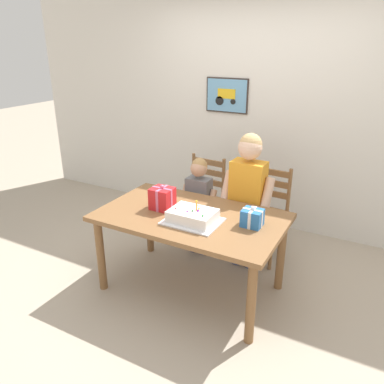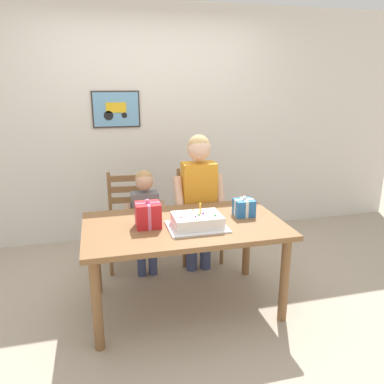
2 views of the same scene
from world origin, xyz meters
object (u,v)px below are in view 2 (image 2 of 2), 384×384
object	(u,v)px
gift_box_beside_cake	(244,208)
chair_right	(199,214)
child_younger	(145,213)
child_older	(199,190)
birthday_cake	(197,221)
chair_left	(130,220)
gift_box_red_large	(148,215)
dining_table	(184,234)

from	to	relation	value
gift_box_beside_cake	chair_right	bearing A→B (deg)	100.89
child_younger	child_older	bearing A→B (deg)	-0.08
birthday_cake	child_older	bearing A→B (deg)	73.72
birthday_cake	child_older	world-z (taller)	child_older
chair_right	chair_left	bearing A→B (deg)	-180.00
gift_box_red_large	child_younger	bearing A→B (deg)	85.19
birthday_cake	gift_box_red_large	world-z (taller)	gift_box_red_large
chair_left	chair_right	bearing A→B (deg)	0.00
dining_table	birthday_cake	size ratio (longest dim) A/B	3.50
dining_table	gift_box_beside_cake	xyz separation A→B (m)	(0.51, 0.05, 0.16)
gift_box_red_large	dining_table	bearing A→B (deg)	0.50
birthday_cake	gift_box_beside_cake	xyz separation A→B (m)	(0.44, 0.16, 0.02)
gift_box_red_large	chair_right	world-z (taller)	gift_box_red_large
birthday_cake	chair_left	xyz separation A→B (m)	(-0.43, 0.98, -0.30)
gift_box_red_large	child_younger	distance (m)	0.62
dining_table	birthday_cake	distance (m)	0.19
chair_left	chair_right	xyz separation A→B (m)	(0.71, 0.00, 0.00)
gift_box_red_large	gift_box_beside_cake	bearing A→B (deg)	4.07
gift_box_red_large	child_older	bearing A→B (deg)	46.53
chair_right	gift_box_beside_cake	bearing A→B (deg)	-79.11
gift_box_beside_cake	child_younger	bearing A→B (deg)	144.56
dining_table	child_older	distance (m)	0.67
dining_table	chair_right	xyz separation A→B (m)	(0.36, 0.87, -0.17)
chair_right	child_older	world-z (taller)	child_older
birthday_cake	chair_right	bearing A→B (deg)	73.97
gift_box_red_large	child_younger	world-z (taller)	child_younger
dining_table	chair_right	bearing A→B (deg)	67.76
child_younger	gift_box_red_large	bearing A→B (deg)	-94.81
child_younger	chair_left	bearing A→B (deg)	112.82
dining_table	child_younger	distance (m)	0.63
gift_box_beside_cake	chair_left	world-z (taller)	chair_left
chair_right	child_younger	size ratio (longest dim) A/B	0.90
child_younger	birthday_cake	bearing A→B (deg)	-66.33
birthday_cake	child_older	size ratio (longest dim) A/B	0.33
dining_table	chair_right	distance (m)	0.96
gift_box_red_large	child_older	size ratio (longest dim) A/B	0.17
birthday_cake	gift_box_red_large	size ratio (longest dim) A/B	1.98
chair_left	child_younger	xyz separation A→B (m)	(0.12, -0.29, 0.15)
chair_left	child_older	xyz separation A→B (m)	(0.63, -0.29, 0.34)
gift_box_beside_cake	child_older	bearing A→B (deg)	114.27
dining_table	gift_box_beside_cake	distance (m)	0.54
child_older	birthday_cake	bearing A→B (deg)	-106.28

